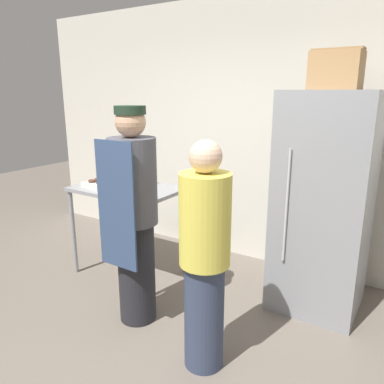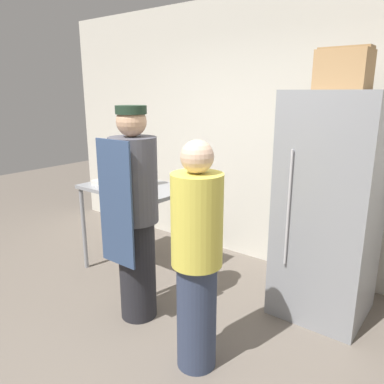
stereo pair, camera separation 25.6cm
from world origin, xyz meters
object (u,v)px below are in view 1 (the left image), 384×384
(donut_box, at_px, (100,182))
(person_customer, at_px, (205,258))
(blender_pitcher, at_px, (139,173))
(cardboard_storage_box, at_px, (336,70))
(person_baker, at_px, (134,215))
(refrigerator, at_px, (323,204))

(donut_box, height_order, person_customer, person_customer)
(donut_box, bearing_deg, blender_pitcher, 33.45)
(person_customer, bearing_deg, cardboard_storage_box, 70.96)
(cardboard_storage_box, height_order, person_customer, cardboard_storage_box)
(blender_pitcher, relative_size, person_baker, 0.18)
(blender_pitcher, bearing_deg, cardboard_storage_box, 13.15)
(refrigerator, xyz_separation_m, cardboard_storage_box, (-0.01, 0.06, 1.09))
(donut_box, xyz_separation_m, blender_pitcher, (0.33, 0.22, 0.09))
(donut_box, bearing_deg, cardboard_storage_box, 16.80)
(refrigerator, xyz_separation_m, person_baker, (-1.21, -1.04, -0.02))
(cardboard_storage_box, bearing_deg, person_baker, -137.31)
(person_customer, bearing_deg, donut_box, 157.98)
(refrigerator, distance_m, donut_box, 2.15)
(person_baker, bearing_deg, cardboard_storage_box, 42.69)
(cardboard_storage_box, xyz_separation_m, person_baker, (-1.20, -1.11, -1.12))
(donut_box, xyz_separation_m, person_baker, (0.87, -0.48, -0.06))
(blender_pitcher, xyz_separation_m, person_baker, (0.54, -0.70, -0.15))
(person_baker, bearing_deg, person_customer, -13.01)
(refrigerator, distance_m, cardboard_storage_box, 1.10)
(blender_pitcher, relative_size, cardboard_storage_box, 0.81)
(donut_box, relative_size, person_baker, 0.17)
(refrigerator, bearing_deg, cardboard_storage_box, 101.69)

